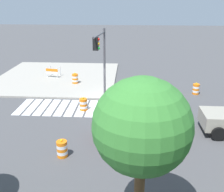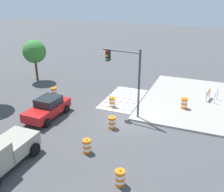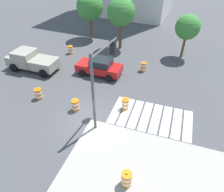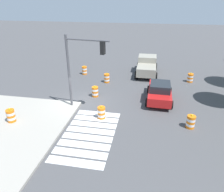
# 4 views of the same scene
# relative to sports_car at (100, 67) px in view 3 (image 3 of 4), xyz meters

# --- Properties ---
(ground_plane) EXTENTS (120.00, 120.00, 0.00)m
(ground_plane) POSITION_rel_sports_car_xyz_m (1.83, -6.29, -0.81)
(ground_plane) COLOR #474749
(crosswalk_stripes) EXTENTS (5.85, 3.20, 0.02)m
(crosswalk_stripes) POSITION_rel_sports_car_xyz_m (5.83, -4.49, -0.80)
(crosswalk_stripes) COLOR silver
(crosswalk_stripes) RESTS_ON ground
(sports_car) EXTENTS (4.34, 2.22, 1.63)m
(sports_car) POSITION_rel_sports_car_xyz_m (0.00, 0.00, 0.00)
(sports_car) COLOR red
(sports_car) RESTS_ON ground
(pickup_truck) EXTENTS (5.15, 2.34, 1.92)m
(pickup_truck) POSITION_rel_sports_car_xyz_m (-6.84, -1.30, 0.16)
(pickup_truck) COLOR gray
(pickup_truck) RESTS_ON ground
(traffic_barrel_near_corner) EXTENTS (0.56, 0.56, 1.02)m
(traffic_barrel_near_corner) POSITION_rel_sports_car_xyz_m (-4.92, 3.22, -0.36)
(traffic_barrel_near_corner) COLOR orange
(traffic_barrel_near_corner) RESTS_ON ground
(traffic_barrel_crosswalk_end) EXTENTS (0.56, 0.56, 1.02)m
(traffic_barrel_crosswalk_end) POSITION_rel_sports_car_xyz_m (3.76, -4.14, -0.36)
(traffic_barrel_crosswalk_end) COLOR orange
(traffic_barrel_crosswalk_end) RESTS_ON ground
(traffic_barrel_median_near) EXTENTS (0.56, 0.56, 1.02)m
(traffic_barrel_median_near) POSITION_rel_sports_car_xyz_m (0.23, -5.53, -0.36)
(traffic_barrel_median_near) COLOR orange
(traffic_barrel_median_near) RESTS_ON ground
(traffic_barrel_median_far) EXTENTS (0.56, 0.56, 1.02)m
(traffic_barrel_median_far) POSITION_rel_sports_car_xyz_m (3.87, 1.99, -0.36)
(traffic_barrel_median_far) COLOR orange
(traffic_barrel_median_far) RESTS_ON ground
(traffic_barrel_far_curb) EXTENTS (0.56, 0.56, 1.02)m
(traffic_barrel_far_curb) POSITION_rel_sports_car_xyz_m (-3.28, -5.22, -0.36)
(traffic_barrel_far_curb) COLOR orange
(traffic_barrel_far_curb) RESTS_ON ground
(traffic_barrel_on_sidewalk) EXTENTS (0.56, 0.56, 1.02)m
(traffic_barrel_on_sidewalk) POSITION_rel_sports_car_xyz_m (5.54, -10.12, -0.21)
(traffic_barrel_on_sidewalk) COLOR orange
(traffic_barrel_on_sidewalk) RESTS_ON sidewalk_corner
(traffic_light_pole) EXTENTS (0.61, 3.27, 5.50)m
(traffic_light_pole) POSITION_rel_sports_car_xyz_m (2.56, -5.76, 3.10)
(traffic_light_pole) COLOR #4C4C51
(traffic_light_pole) RESTS_ON sidewalk_corner
(street_tree_streetside_near) EXTENTS (3.31, 3.31, 5.65)m
(street_tree_streetside_near) POSITION_rel_sports_car_xyz_m (-4.56, 8.42, 3.17)
(street_tree_streetside_near) COLOR brown
(street_tree_streetside_near) RESTS_ON ground
(street_tree_streetside_mid) EXTENTS (2.55, 2.55, 4.61)m
(street_tree_streetside_mid) POSITION_rel_sports_car_xyz_m (7.27, 6.51, 2.50)
(street_tree_streetside_mid) COLOR brown
(street_tree_streetside_mid) RESTS_ON ground
(street_tree_streetside_far) EXTENTS (3.10, 3.10, 5.76)m
(street_tree_streetside_far) POSITION_rel_sports_car_xyz_m (0.04, 6.56, 3.36)
(street_tree_streetside_far) COLOR brown
(street_tree_streetside_far) RESTS_ON ground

